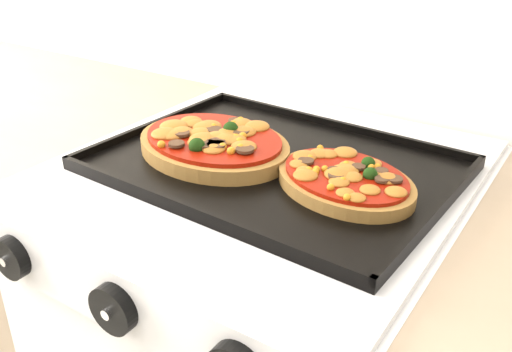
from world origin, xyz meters
The scene contains 6 objects.
control_panel centered at (0.00, 1.39, 0.85)m, with size 0.60×0.02×0.09m, color silver.
knob_left centered at (-0.19, 1.37, 0.85)m, with size 0.06×0.06×0.02m, color black.
knob_center centered at (0.00, 1.37, 0.85)m, with size 0.06×0.06×0.02m, color black.
baking_tray centered at (0.02, 1.69, 0.92)m, with size 0.51×0.38×0.02m, color black.
pizza_left centered at (-0.08, 1.67, 0.94)m, with size 0.26×0.20×0.04m, color olive, non-canonical shape.
pizza_right centered at (0.14, 1.67, 0.94)m, with size 0.21×0.16×0.03m, color olive, non-canonical shape.
Camera 1 is at (0.42, 1.02, 1.29)m, focal length 40.00 mm.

